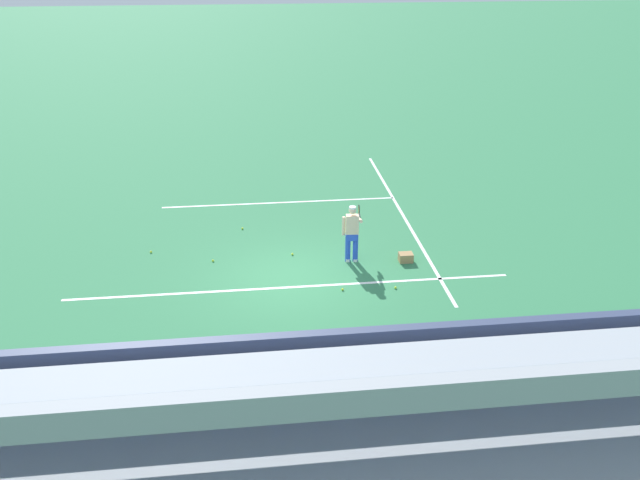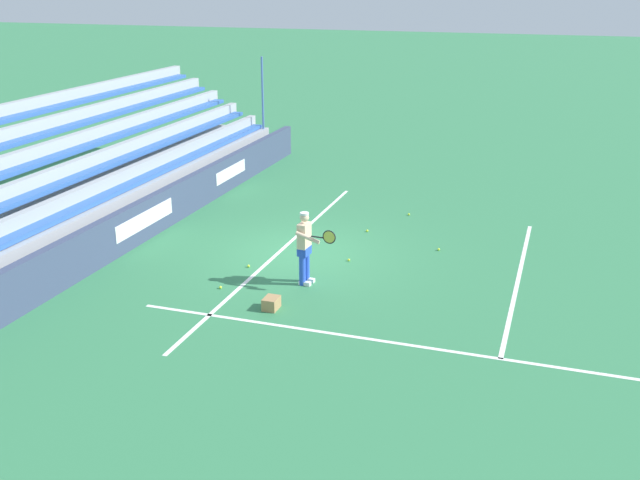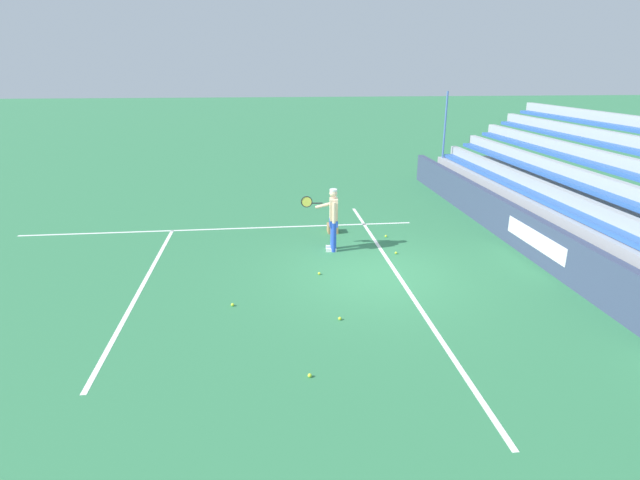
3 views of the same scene
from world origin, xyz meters
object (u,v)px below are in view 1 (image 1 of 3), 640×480
at_px(tennis_ball_far_left, 395,288).
at_px(ball_box_cardboard, 406,257).
at_px(tennis_ball_near_player, 213,261).
at_px(tennis_ball_by_box, 151,252).
at_px(tennis_player, 352,233).
at_px(tennis_ball_stray_back, 292,254).
at_px(tennis_ball_midcourt, 343,289).
at_px(tennis_ball_on_baseline, 242,228).

bearing_deg(tennis_ball_far_left, ball_box_cardboard, 67.06).
bearing_deg(tennis_ball_near_player, tennis_ball_by_box, 157.40).
xyz_separation_m(tennis_player, tennis_ball_stray_back, (-1.69, 0.55, -0.86)).
distance_m(ball_box_cardboard, tennis_ball_near_player, 5.61).
distance_m(tennis_player, tennis_ball_by_box, 6.06).
bearing_deg(tennis_ball_stray_back, tennis_ball_far_left, -41.17).
bearing_deg(tennis_ball_far_left, tennis_player, 117.98).
bearing_deg(tennis_ball_stray_back, tennis_ball_near_player, -176.22).
relative_size(ball_box_cardboard, tennis_ball_by_box, 6.06).
height_order(tennis_ball_by_box, tennis_ball_far_left, same).
bearing_deg(tennis_ball_stray_back, tennis_ball_by_box, 171.55).
relative_size(tennis_ball_midcourt, tennis_ball_on_baseline, 1.00).
bearing_deg(tennis_ball_near_player, tennis_ball_stray_back, 3.78).
relative_size(tennis_ball_far_left, tennis_ball_stray_back, 1.00).
height_order(tennis_player, tennis_ball_far_left, tennis_player).
xyz_separation_m(ball_box_cardboard, tennis_ball_by_box, (-7.44, 1.39, -0.10)).
relative_size(ball_box_cardboard, tennis_ball_on_baseline, 6.06).
distance_m(tennis_player, tennis_ball_on_baseline, 4.15).
bearing_deg(tennis_ball_by_box, tennis_ball_near_player, -22.60).
xyz_separation_m(ball_box_cardboard, tennis_ball_near_player, (-5.57, 0.62, -0.10)).
distance_m(tennis_ball_by_box, tennis_ball_on_baseline, 3.05).
bearing_deg(tennis_ball_far_left, tennis_ball_on_baseline, 133.66).
distance_m(tennis_ball_far_left, tennis_ball_midcourt, 1.43).
xyz_separation_m(tennis_player, tennis_ball_on_baseline, (-3.16, 2.55, -0.86)).
distance_m(tennis_player, ball_box_cardboard, 1.75).
height_order(ball_box_cardboard, tennis_ball_by_box, ball_box_cardboard).
height_order(ball_box_cardboard, tennis_ball_on_baseline, ball_box_cardboard).
relative_size(tennis_player, tennis_ball_by_box, 25.98).
height_order(tennis_ball_far_left, tennis_ball_midcourt, same).
relative_size(tennis_player, tennis_ball_near_player, 25.98).
height_order(tennis_ball_by_box, tennis_ball_near_player, same).
bearing_deg(tennis_player, tennis_ball_by_box, 168.73).
relative_size(tennis_ball_midcourt, tennis_ball_stray_back, 1.00).
height_order(tennis_player, tennis_ball_midcourt, tennis_player).
xyz_separation_m(tennis_ball_by_box, tennis_ball_midcourt, (5.37, -2.83, 0.00)).
distance_m(tennis_ball_stray_back, tennis_ball_on_baseline, 2.48).
bearing_deg(ball_box_cardboard, tennis_player, 171.95).
distance_m(tennis_ball_by_box, tennis_ball_near_player, 2.02).
xyz_separation_m(tennis_player, tennis_ball_far_left, (0.92, -1.73, -0.86)).
bearing_deg(tennis_ball_near_player, tennis_ball_on_baseline, 68.32).
distance_m(tennis_ball_by_box, tennis_ball_far_left, 7.39).
bearing_deg(tennis_ball_by_box, tennis_ball_on_baseline, 26.79).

